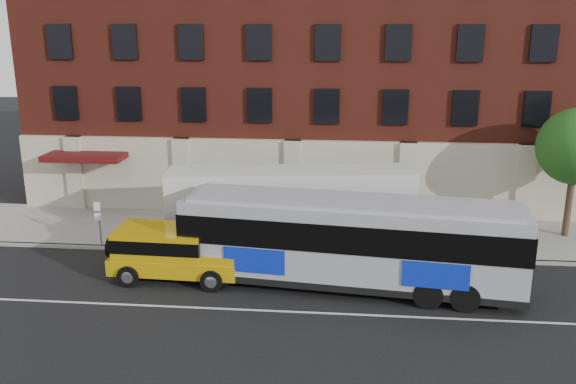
# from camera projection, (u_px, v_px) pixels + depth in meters

# --- Properties ---
(ground) EXTENTS (120.00, 120.00, 0.00)m
(ground) POSITION_uv_depth(u_px,v_px,m) (265.00, 317.00, 21.90)
(ground) COLOR black
(ground) RESTS_ON ground
(sidewalk) EXTENTS (60.00, 6.00, 0.15)m
(sidewalk) POSITION_uv_depth(u_px,v_px,m) (288.00, 231.00, 30.50)
(sidewalk) COLOR #99968B
(sidewalk) RESTS_ON ground
(kerb) EXTENTS (60.00, 0.25, 0.15)m
(kerb) POSITION_uv_depth(u_px,v_px,m) (282.00, 253.00, 27.63)
(kerb) COLOR #99968B
(kerb) RESTS_ON ground
(lane_line) EXTENTS (60.00, 0.12, 0.01)m
(lane_line) POSITION_uv_depth(u_px,v_px,m) (266.00, 311.00, 22.38)
(lane_line) COLOR silver
(lane_line) RESTS_ON ground
(building) EXTENTS (30.00, 12.10, 15.00)m
(building) POSITION_uv_depth(u_px,v_px,m) (300.00, 66.00, 36.02)
(building) COLOR maroon
(building) RESTS_ON sidewalk
(sign_pole) EXTENTS (0.30, 0.20, 2.50)m
(sign_pole) POSITION_uv_depth(u_px,v_px,m) (99.00, 218.00, 28.15)
(sign_pole) COLOR gray
(sign_pole) RESTS_ON ground
(city_bus) EXTENTS (13.47, 4.35, 3.63)m
(city_bus) POSITION_uv_depth(u_px,v_px,m) (350.00, 240.00, 23.85)
(city_bus) COLOR #A2A4AC
(city_bus) RESTS_ON ground
(yellow_suv) EXTENTS (5.63, 2.61, 2.13)m
(yellow_suv) POSITION_uv_depth(u_px,v_px,m) (171.00, 250.00, 24.93)
(yellow_suv) COLOR #CE9C09
(yellow_suv) RESTS_ON ground
(shipping_container) EXTENTS (11.40, 3.70, 3.73)m
(shipping_container) POSITION_uv_depth(u_px,v_px,m) (291.00, 210.00, 28.10)
(shipping_container) COLOR black
(shipping_container) RESTS_ON ground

